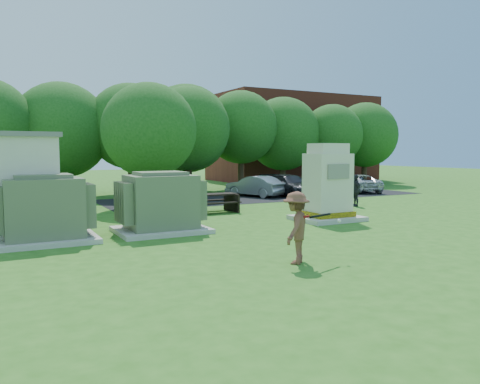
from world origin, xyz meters
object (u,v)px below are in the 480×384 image
person_walking_right (355,190)px  person_at_picnic (197,195)px  batter (296,228)px  car_silver_b (357,183)px  picnic_table (215,201)px  car_white (164,190)px  car_dark (290,186)px  generator_cabinet (328,187)px  car_silver_a (255,186)px  transformer_right (161,204)px  transformer_left (44,210)px

person_walking_right → person_at_picnic: bearing=-83.5°
batter → car_silver_b: bearing=-177.3°
picnic_table → car_silver_b: 13.97m
person_walking_right → car_white: (-7.76, 6.62, -0.17)m
car_white → car_dark: car_dark is taller
person_at_picnic → car_dark: bearing=-1.5°
batter → person_walking_right: batter is taller
picnic_table → car_white: (-0.53, 5.44, 0.10)m
generator_cabinet → car_silver_a: 10.22m
picnic_table → car_silver_b: size_ratio=0.46×
transformer_right → transformer_left: bearing=180.0°
car_white → car_silver_b: car_white is taller
generator_cabinet → picnic_table: bearing=124.4°
transformer_left → car_silver_a: transformer_left is taller
car_white → generator_cabinet: bearing=-61.6°
batter → transformer_left: bearing=-89.9°
person_at_picnic → person_walking_right: bearing=-39.0°
person_at_picnic → car_silver_a: bearing=10.5°
generator_cabinet → person_at_picnic: size_ratio=1.78×
person_at_picnic → car_silver_a: (6.28, 5.84, -0.23)m
transformer_left → car_silver_a: 15.90m
car_white → car_dark: 7.82m
transformer_left → batter: bearing=-48.7°
transformer_left → generator_cabinet: generator_cabinet is taller
picnic_table → transformer_left: bearing=-153.0°
transformer_right → generator_cabinet: 6.79m
transformer_left → car_white: size_ratio=0.80×
transformer_left → person_walking_right: (14.73, 2.64, -0.17)m
picnic_table → car_dark: car_dark is taller
picnic_table → person_walking_right: bearing=-9.3°
transformer_right → car_silver_b: bearing=27.9°
transformer_left → batter: size_ratio=1.68×
picnic_table → batter: 10.00m
transformer_left → picnic_table: transformer_left is taller
transformer_left → car_white: bearing=53.0°
transformer_left → batter: transformer_left is taller
transformer_right → car_white: transformer_right is taller
transformer_left → car_dark: bearing=30.0°
generator_cabinet → car_silver_a: bearing=76.7°
batter → person_walking_right: 12.81m
car_dark → generator_cabinet: bearing=-117.5°
car_silver_a → picnic_table: bearing=25.9°
batter → person_at_picnic: batter is taller
person_walking_right → car_silver_b: (5.78, 6.26, -0.21)m
batter → person_at_picnic: (1.34, 9.49, -0.03)m
transformer_right → car_silver_a: (9.11, 9.43, -0.34)m
transformer_right → person_at_picnic: (2.82, 3.59, -0.11)m
car_white → car_silver_b: size_ratio=0.87×
car_dark → picnic_table: bearing=-149.2°
picnic_table → car_silver_a: 7.72m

